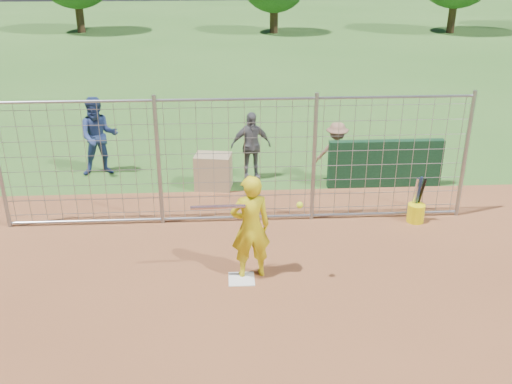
{
  "coord_description": "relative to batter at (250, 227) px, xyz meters",
  "views": [
    {
      "loc": [
        -0.23,
        -8.3,
        5.14
      ],
      "look_at": [
        0.3,
        0.8,
        1.15
      ],
      "focal_mm": 40.0,
      "sensor_mm": 36.0,
      "label": 1
    }
  ],
  "objects": [
    {
      "name": "home_plate",
      "position": [
        -0.16,
        -0.14,
        -0.89
      ],
      "size": [
        0.43,
        0.43,
        0.02
      ],
      "primitive_type": "cube",
      "color": "silver",
      "rests_on": "ground"
    },
    {
      "name": "bystander_c",
      "position": [
        2.19,
        4.07,
        -0.2
      ],
      "size": [
        0.93,
        0.56,
        1.41
      ],
      "primitive_type": "imported",
      "rotation": [
        0.0,
        0.0,
        3.1
      ],
      "color": "#89604A",
      "rests_on": "ground"
    },
    {
      "name": "batter",
      "position": [
        0.0,
        0.0,
        0.0
      ],
      "size": [
        0.72,
        0.53,
        1.81
      ],
      "primitive_type": "imported",
      "rotation": [
        0.0,
        0.0,
        3.3
      ],
      "color": "gold",
      "rests_on": "ground"
    },
    {
      "name": "equipment_in_play",
      "position": [
        -0.21,
        -0.2,
        0.47
      ],
      "size": [
        1.75,
        0.23,
        0.14
      ],
      "color": "silver",
      "rests_on": "ground"
    },
    {
      "name": "bucket_with_bats",
      "position": [
        3.4,
        1.82,
        -0.66
      ],
      "size": [
        0.34,
        0.39,
        0.97
      ],
      "color": "yellow",
      "rests_on": "ground"
    },
    {
      "name": "backstop_fence",
      "position": [
        -0.16,
        2.06,
        0.36
      ],
      "size": [
        9.08,
        0.08,
        2.6
      ],
      "color": "gray",
      "rests_on": "ground"
    },
    {
      "name": "dugout_wall",
      "position": [
        3.24,
        3.66,
        -0.35
      ],
      "size": [
        2.6,
        0.2,
        1.1
      ],
      "primitive_type": "cube",
      "color": "#11381E",
      "rests_on": "ground"
    },
    {
      "name": "ground",
      "position": [
        -0.16,
        0.06,
        -0.9
      ],
      "size": [
        100.0,
        100.0,
        0.0
      ],
      "primitive_type": "plane",
      "color": "#2D591E",
      "rests_on": "ground"
    },
    {
      "name": "equipment_bin",
      "position": [
        -0.66,
        3.78,
        -0.5
      ],
      "size": [
        0.88,
        0.67,
        0.8
      ],
      "primitive_type": "cube",
      "rotation": [
        0.0,
        0.0,
        -0.16
      ],
      "color": "tan",
      "rests_on": "ground"
    },
    {
      "name": "bystander_b",
      "position": [
        0.22,
        4.32,
        -0.09
      ],
      "size": [
        1.0,
        0.56,
        1.62
      ],
      "primitive_type": "imported",
      "rotation": [
        0.0,
        0.0,
        0.18
      ],
      "color": "#525357",
      "rests_on": "ground"
    },
    {
      "name": "bystander_a",
      "position": [
        -3.36,
        4.81,
        0.04
      ],
      "size": [
        1.03,
        0.87,
        1.89
      ],
      "primitive_type": "imported",
      "rotation": [
        0.0,
        0.0,
        0.18
      ],
      "color": "navy",
      "rests_on": "ground"
    }
  ]
}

